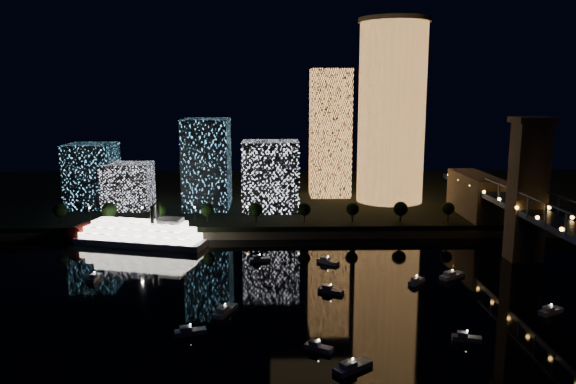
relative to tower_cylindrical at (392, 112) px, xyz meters
name	(u,v)px	position (x,y,z in m)	size (l,w,h in m)	color
ground	(360,318)	(-34.40, -133.19, -48.74)	(520.00, 520.00, 0.00)	black
far_bank	(316,196)	(-34.40, 26.81, -46.24)	(420.00, 160.00, 5.00)	black
seawall	(330,234)	(-34.40, -51.19, -47.24)	(420.00, 6.00, 3.00)	#6B5E4C
tower_cylindrical	(392,112)	(0.00, 0.00, 0.00)	(34.00, 34.00, 87.22)	#F79F4F
tower_rectangular	(330,133)	(-28.06, 15.95, -11.47)	(20.28, 20.28, 64.54)	#F79F4F
midrise_blocks	(187,173)	(-97.01, -14.44, -27.19)	(106.93, 32.24, 41.15)	white
riverboat	(135,234)	(-110.67, -60.49, -44.50)	(55.77, 24.23, 16.51)	silver
motorboats	(332,300)	(-40.73, -122.07, -47.92)	(135.90, 83.73, 2.78)	silver
esplanade_trees	(244,210)	(-69.16, -45.19, -38.27)	(165.26, 6.38, 8.69)	black
street_lamps	(247,210)	(-68.40, -39.19, -39.71)	(132.70, 0.70, 5.65)	black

